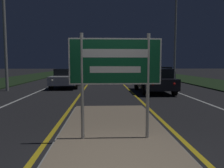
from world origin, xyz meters
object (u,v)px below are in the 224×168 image
object	(u,v)px
highway_sign	(115,66)
car_approaching_0	(67,77)
car_receding_2	(143,70)
streetlight_right_near	(176,14)
car_receding_3	(117,69)
car_receding_0	(154,80)
car_approaching_1	(85,71)
car_receding_1	(160,73)

from	to	relation	value
highway_sign	car_approaching_0	bearing A→B (deg)	103.79
highway_sign	car_receding_2	size ratio (longest dim) A/B	0.47
highway_sign	car_approaching_0	xyz separation A→B (m)	(-2.85, 11.61, -0.92)
streetlight_right_near	car_receding_3	world-z (taller)	streetlight_right_near
highway_sign	car_receding_0	bearing A→B (deg)	71.26
car_approaching_1	car_receding_1	bearing A→B (deg)	-45.42
car_receding_2	car_receding_3	bearing A→B (deg)	109.69
streetlight_right_near	car_receding_2	world-z (taller)	streetlight_right_near
car_receding_1	car_approaching_1	distance (m)	11.68
car_receding_0	car_receding_2	distance (m)	20.66
highway_sign	car_receding_3	distance (m)	38.24
streetlight_right_near	car_approaching_1	bearing A→B (deg)	129.82
car_receding_2	car_approaching_0	xyz separation A→B (m)	(-8.86, -17.10, -0.02)
car_receding_3	car_approaching_1	bearing A→B (deg)	-112.76
car_receding_1	car_approaching_0	bearing A→B (deg)	-146.30
car_approaching_1	car_approaching_0	bearing A→B (deg)	-90.80
car_receding_1	car_approaching_0	xyz separation A→B (m)	(-8.40, -5.60, -0.05)
car_approaching_0	car_receding_3	bearing A→B (deg)	78.31
streetlight_right_near	car_receding_1	xyz separation A→B (m)	(-0.69, 2.34, -5.30)
highway_sign	car_receding_0	distance (m)	8.81
car_approaching_1	car_receding_0	bearing A→B (deg)	-72.38
car_receding_1	car_approaching_0	world-z (taller)	car_receding_1
car_receding_3	car_approaching_1	world-z (taller)	car_receding_3
highway_sign	car_receding_3	bearing A→B (deg)	86.05
car_receding_0	car_receding_2	size ratio (longest dim) A/B	0.91
highway_sign	car_receding_0	world-z (taller)	highway_sign
highway_sign	car_receding_2	distance (m)	29.35
highway_sign	car_receding_1	xyz separation A→B (m)	(5.54, 17.21, -0.87)
streetlight_right_near	car_receding_0	xyz separation A→B (m)	(-3.41, -6.57, -5.32)
streetlight_right_near	car_approaching_1	xyz separation A→B (m)	(-8.89, 10.66, -5.29)
car_approaching_0	car_receding_2	bearing A→B (deg)	62.61
car_receding_0	car_approaching_1	xyz separation A→B (m)	(-5.47, 17.23, 0.03)
car_receding_0	car_receding_3	distance (m)	29.84
car_receding_0	car_receding_1	bearing A→B (deg)	72.97
car_receding_2	car_receding_3	world-z (taller)	car_receding_3
car_receding_1	car_approaching_1	xyz separation A→B (m)	(-8.20, 8.32, 0.01)
car_approaching_1	car_receding_3	bearing A→B (deg)	67.24
car_receding_2	car_receding_3	xyz separation A→B (m)	(-3.37, 9.43, 0.06)
highway_sign	car_approaching_1	xyz separation A→B (m)	(-2.66, 25.53, -0.86)
car_receding_2	car_approaching_1	world-z (taller)	car_approaching_1
car_receding_2	car_approaching_0	world-z (taller)	car_receding_2
car_receding_0	car_approaching_1	distance (m)	18.08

